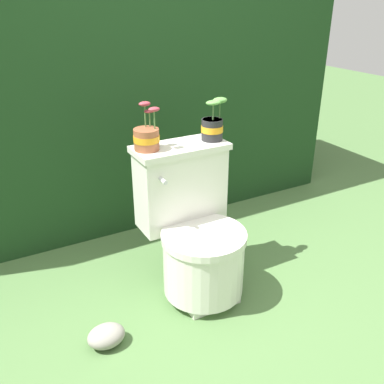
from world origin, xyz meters
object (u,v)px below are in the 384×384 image
at_px(toilet, 194,231).
at_px(potted_plant_left, 147,137).
at_px(potted_plant_midleft, 213,126).
at_px(garden_stone, 106,336).

bearing_deg(toilet, potted_plant_left, 136.56).
bearing_deg(toilet, potted_plant_midleft, 37.16).
bearing_deg(toilet, garden_stone, -161.22).
xyz_separation_m(toilet, garden_stone, (-0.54, -0.18, -0.28)).
distance_m(potted_plant_midleft, garden_stone, 1.10).
relative_size(potted_plant_midleft, garden_stone, 1.26).
distance_m(toilet, garden_stone, 0.64).
bearing_deg(potted_plant_midleft, toilet, -142.84).
distance_m(toilet, potted_plant_midleft, 0.53).
bearing_deg(garden_stone, potted_plant_midleft, 23.90).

